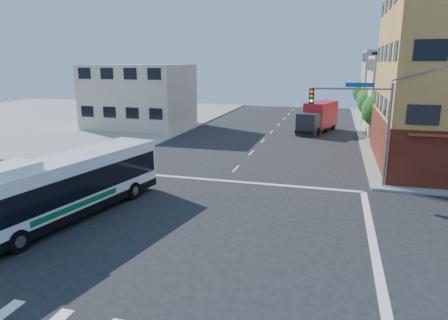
# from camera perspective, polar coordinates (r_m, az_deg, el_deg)

# --- Properties ---
(ground) EXTENTS (120.00, 120.00, 0.00)m
(ground) POSITION_cam_1_polar(r_m,az_deg,el_deg) (20.25, -7.39, -10.44)
(ground) COLOR black
(ground) RESTS_ON ground
(sidewalk_nw) EXTENTS (50.00, 50.00, 0.15)m
(sidewalk_nw) POSITION_cam_1_polar(r_m,az_deg,el_deg) (67.55, -23.50, 5.68)
(sidewalk_nw) COLOR gray
(sidewalk_nw) RESTS_ON ground
(building_east_near) EXTENTS (12.06, 10.06, 9.00)m
(building_east_near) POSITION_cam_1_polar(r_m,az_deg,el_deg) (51.94, 26.54, 8.20)
(building_east_near) COLOR #C1B693
(building_east_near) RESTS_ON ground
(building_east_far) EXTENTS (12.06, 10.06, 10.00)m
(building_east_far) POSITION_cam_1_polar(r_m,az_deg,el_deg) (65.69, 24.41, 9.73)
(building_east_far) COLOR #9E9E99
(building_east_far) RESTS_ON ground
(building_west) EXTENTS (12.06, 10.06, 8.00)m
(building_west) POSITION_cam_1_polar(r_m,az_deg,el_deg) (53.06, -11.94, 8.89)
(building_west) COLOR beige
(building_west) RESTS_ON ground
(signal_mast_ne) EXTENTS (7.91, 1.13, 8.07)m
(signal_mast_ne) POSITION_cam_1_polar(r_m,az_deg,el_deg) (27.79, 19.12, 6.24)
(signal_mast_ne) COLOR slate
(signal_mast_ne) RESTS_ON ground
(street_tree_a) EXTENTS (3.60, 3.60, 5.53)m
(street_tree_a) POSITION_cam_1_polar(r_m,az_deg,el_deg) (45.32, 21.44, 6.91)
(street_tree_a) COLOR #3A2715
(street_tree_a) RESTS_ON ground
(street_tree_b) EXTENTS (3.80, 3.80, 5.79)m
(street_tree_b) POSITION_cam_1_polar(r_m,az_deg,el_deg) (53.24, 20.67, 8.05)
(street_tree_b) COLOR #3A2715
(street_tree_b) RESTS_ON ground
(street_tree_c) EXTENTS (3.40, 3.40, 5.29)m
(street_tree_c) POSITION_cam_1_polar(r_m,az_deg,el_deg) (61.21, 20.06, 8.46)
(street_tree_c) COLOR #3A2715
(street_tree_c) RESTS_ON ground
(street_tree_d) EXTENTS (4.00, 4.00, 6.03)m
(street_tree_d) POSITION_cam_1_polar(r_m,az_deg,el_deg) (69.14, 19.64, 9.36)
(street_tree_d) COLOR #3A2715
(street_tree_d) RESTS_ON ground
(transit_bus) EXTENTS (4.92, 12.82, 3.71)m
(transit_bus) POSITION_cam_1_polar(r_m,az_deg,el_deg) (23.07, -21.67, -3.46)
(transit_bus) COLOR black
(transit_bus) RESTS_ON ground
(box_truck) EXTENTS (4.65, 8.27, 3.58)m
(box_truck) POSITION_cam_1_polar(r_m,az_deg,el_deg) (49.66, 13.24, 5.86)
(box_truck) COLOR #232327
(box_truck) RESTS_ON ground
(parked_car) EXTENTS (2.14, 4.75, 1.59)m
(parked_car) POSITION_cam_1_polar(r_m,az_deg,el_deg) (45.51, 21.34, 3.38)
(parked_car) COLOR gold
(parked_car) RESTS_ON ground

